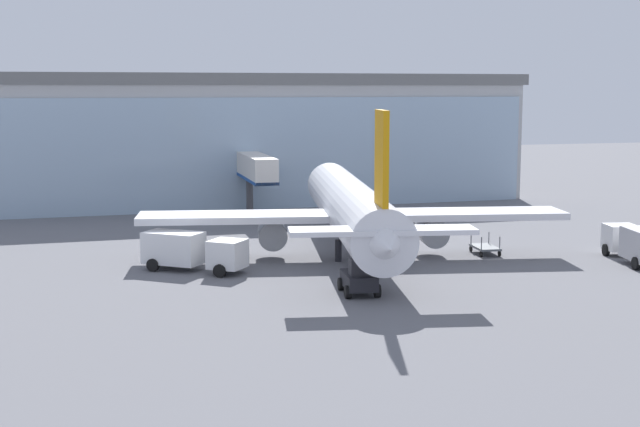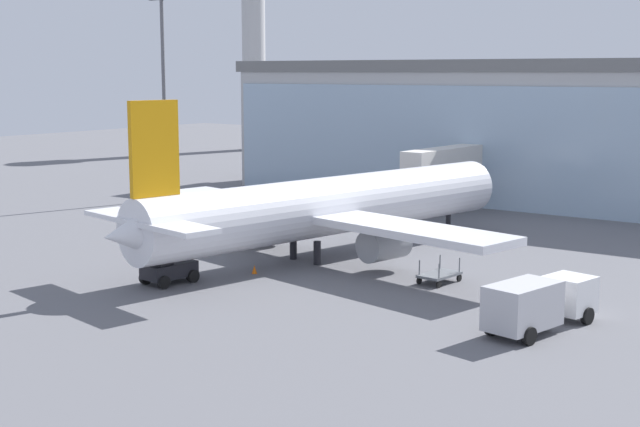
% 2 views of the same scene
% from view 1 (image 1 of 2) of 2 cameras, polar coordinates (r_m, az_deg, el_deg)
% --- Properties ---
extents(ground, '(240.00, 240.00, 0.00)m').
position_cam_1_polar(ground, '(61.78, 2.35, -3.67)').
color(ground, slate).
extents(terminal_building, '(61.98, 14.45, 14.04)m').
position_cam_1_polar(terminal_building, '(98.57, -4.73, 4.82)').
color(terminal_building, '#B0B0B0').
rests_on(terminal_building, ground).
extents(jet_bridge, '(2.56, 11.17, 6.07)m').
position_cam_1_polar(jet_bridge, '(86.72, -4.10, 2.83)').
color(jet_bridge, silver).
rests_on(jet_bridge, ground).
extents(airplane, '(31.61, 35.41, 11.27)m').
position_cam_1_polar(airplane, '(66.46, 2.04, 0.29)').
color(airplane, silver).
rests_on(airplane, ground).
extents(catering_truck, '(7.12, 6.20, 2.65)m').
position_cam_1_polar(catering_truck, '(61.90, -8.28, -2.34)').
color(catering_truck, silver).
rests_on(catering_truck, ground).
extents(fuel_truck, '(3.62, 7.59, 2.65)m').
position_cam_1_polar(fuel_truck, '(68.05, 19.63, -1.78)').
color(fuel_truck, silver).
rests_on(fuel_truck, ground).
extents(baggage_cart, '(1.86, 2.94, 1.50)m').
position_cam_1_polar(baggage_cart, '(68.85, 10.52, -2.15)').
color(baggage_cart, slate).
rests_on(baggage_cart, ground).
extents(pushback_tug, '(2.49, 3.39, 2.30)m').
position_cam_1_polar(pushback_tug, '(54.60, 2.53, -4.19)').
color(pushback_tug, black).
rests_on(pushback_tug, ground).
extents(safety_cone_nose, '(0.36, 0.36, 0.55)m').
position_cam_1_polar(safety_cone_nose, '(60.38, 3.26, -3.68)').
color(safety_cone_nose, orange).
rests_on(safety_cone_nose, ground).
extents(safety_cone_wingtip, '(0.36, 0.36, 0.55)m').
position_cam_1_polar(safety_cone_wingtip, '(65.53, -8.84, -2.83)').
color(safety_cone_wingtip, orange).
rests_on(safety_cone_wingtip, ground).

